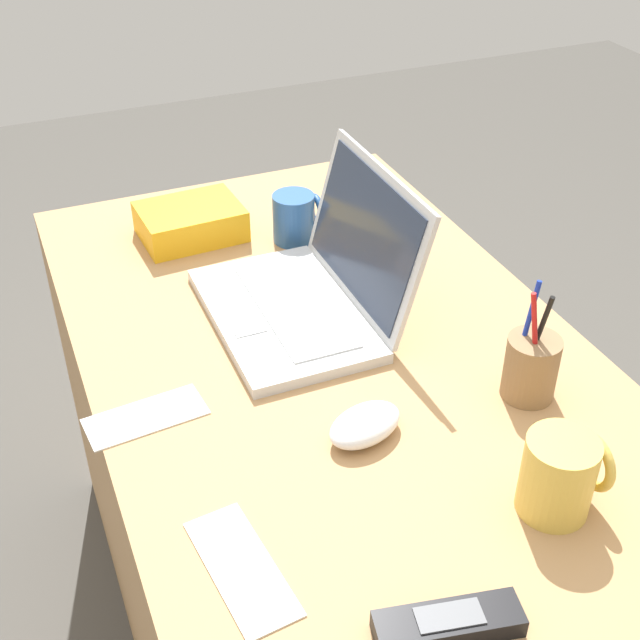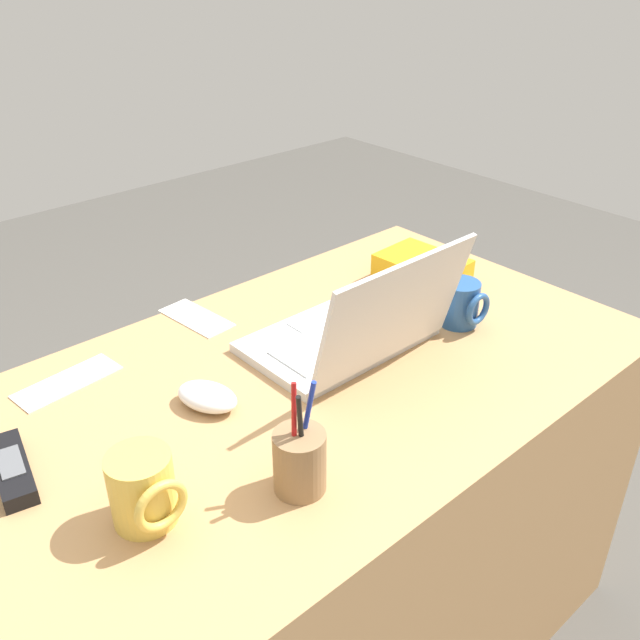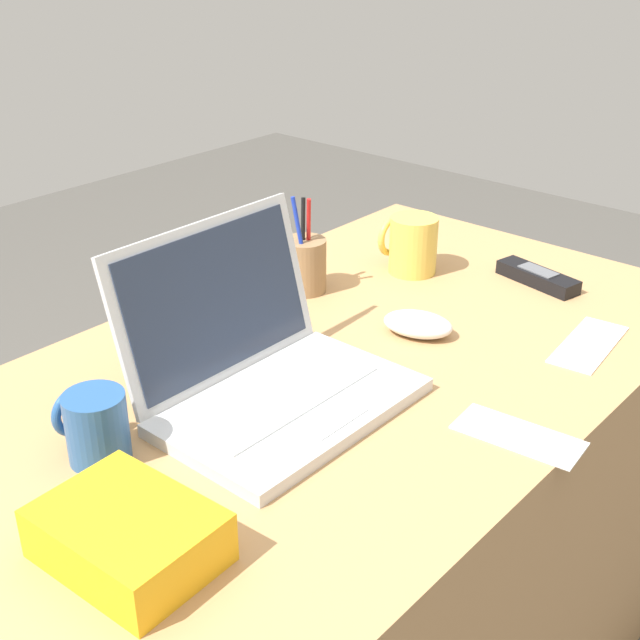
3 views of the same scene
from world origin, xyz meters
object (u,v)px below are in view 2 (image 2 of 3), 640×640
Objects in this scene: laptop at (355,330)px; cordless_phone at (12,469)px; computer_mouse at (207,397)px; coffee_mug_white at (461,304)px; coffee_mug_tall at (144,490)px; pen_holder at (300,460)px; snack_bag at (422,270)px.

laptop is 0.59m from cordless_phone.
laptop is 0.29m from computer_mouse.
coffee_mug_tall is (0.71, 0.05, 0.01)m from coffee_mug_white.
cordless_phone is at bearing -27.17° from computer_mouse.
coffee_mug_white is (-0.51, 0.10, 0.03)m from computer_mouse.
snack_bag is at bearing -153.20° from pen_holder.
snack_bag is (-0.31, -0.11, -0.02)m from laptop.
pen_holder reaches higher than coffee_mug_tall.
laptop is 2.12× the size of cordless_phone.
pen_holder is (0.01, 0.24, 0.03)m from computer_mouse.
snack_bag is at bearing 167.81° from computer_mouse.
cordless_phone is (0.10, -0.20, -0.04)m from coffee_mug_tall.
coffee_mug_tall reaches higher than cordless_phone.
pen_holder is 0.97× the size of snack_bag.
cordless_phone is at bearing -10.49° from coffee_mug_white.
snack_bag is (-0.79, -0.22, -0.02)m from coffee_mug_tall.
pen_holder is 0.68m from snack_bag.
coffee_mug_tall is 0.65× the size of cordless_phone.
coffee_mug_tall is at bearing 19.66° from computer_mouse.
coffee_mug_white is at bearing -165.35° from pen_holder.
coffee_mug_white is 0.56× the size of cordless_phone.
coffee_mug_tall is 0.58× the size of snack_bag.
snack_bag is (-0.59, -0.06, 0.01)m from computer_mouse.
coffee_mug_tall is (0.20, 0.15, 0.03)m from computer_mouse.
coffee_mug_tall reaches higher than coffee_mug_white.
laptop is at bearing 19.17° from snack_bag.
cordless_phone is 0.92× the size of pen_holder.
laptop reaches higher than coffee_mug_white.
coffee_mug_white is at bearing 63.79° from snack_bag.
laptop reaches higher than snack_bag.
pen_holder reaches higher than snack_bag.
laptop reaches higher than cordless_phone.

